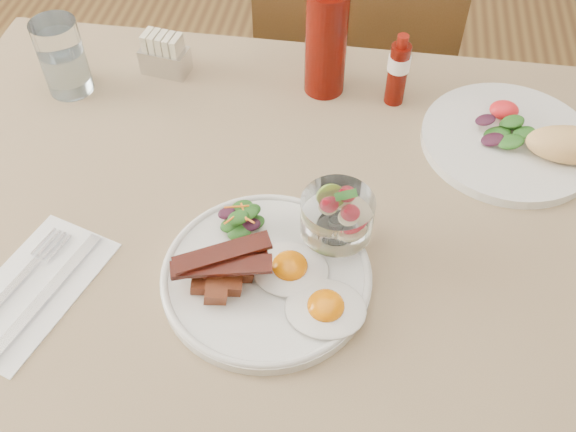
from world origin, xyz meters
name	(u,v)px	position (x,y,z in m)	size (l,w,h in m)	color
table	(324,263)	(0.00, 0.00, 0.66)	(1.33, 0.88, 0.75)	#56391B
chair_far	(353,73)	(0.00, 0.66, 0.52)	(0.42, 0.42, 0.93)	#56391B
main_plate	(266,276)	(-0.07, -0.10, 0.76)	(0.28, 0.28, 0.02)	silver
fried_eggs	(307,287)	(-0.01, -0.12, 0.78)	(0.17, 0.16, 0.03)	silver
bacon_potato_pile	(221,271)	(-0.12, -0.13, 0.79)	(0.13, 0.09, 0.05)	brown
side_salad	(241,220)	(-0.12, -0.03, 0.78)	(0.07, 0.06, 0.04)	#1A4512
fruit_cup	(337,216)	(0.01, -0.04, 0.82)	(0.10, 0.10, 0.10)	white
second_plate	(523,141)	(0.29, 0.20, 0.77)	(0.29, 0.28, 0.07)	silver
ketchup_bottle	(326,41)	(-0.04, 0.31, 0.85)	(0.07, 0.07, 0.21)	#530A04
hot_sauce_bottle	(398,71)	(0.08, 0.29, 0.81)	(0.04, 0.04, 0.13)	#530A04
sugar_caddy	(165,56)	(-0.32, 0.32, 0.79)	(0.09, 0.06, 0.08)	silver
water_glass	(64,61)	(-0.47, 0.24, 0.81)	(0.08, 0.08, 0.13)	white
napkin_cutlery	(33,290)	(-0.37, -0.17, 0.75)	(0.19, 0.25, 0.01)	white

